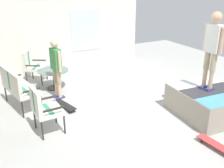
# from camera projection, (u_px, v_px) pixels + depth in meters

# --- Properties ---
(ground_plane) EXTENTS (12.00, 12.00, 0.10)m
(ground_plane) POSITION_uv_depth(u_px,v_px,m) (130.00, 111.00, 6.53)
(ground_plane) COLOR #A8A8A3
(house_facade) EXTENTS (0.23, 6.00, 2.75)m
(house_facade) POSITION_uv_depth(u_px,v_px,m) (61.00, 32.00, 8.89)
(house_facade) COLOR white
(house_facade) RESTS_ON ground_plane
(skate_ramp) EXTENTS (1.73, 2.34, 0.64)m
(skate_ramp) POSITION_uv_depth(u_px,v_px,m) (208.00, 102.00, 6.18)
(skate_ramp) COLOR gray
(skate_ramp) RESTS_ON ground_plane
(patio_bench) EXTENTS (1.33, 0.78, 1.02)m
(patio_bench) POSITION_uv_depth(u_px,v_px,m) (16.00, 85.00, 6.38)
(patio_bench) COLOR #2D2823
(patio_bench) RESTS_ON ground_plane
(patio_chair_near_house) EXTENTS (0.82, 0.79, 1.02)m
(patio_chair_near_house) POSITION_uv_depth(u_px,v_px,m) (32.00, 64.00, 8.02)
(patio_chair_near_house) COLOR #2D2823
(patio_chair_near_house) RESTS_ON ground_plane
(patio_chair_by_wall) EXTENTS (0.65, 0.58, 1.02)m
(patio_chair_by_wall) POSITION_uv_depth(u_px,v_px,m) (42.00, 106.00, 5.31)
(patio_chair_by_wall) COLOR #2D2823
(patio_chair_by_wall) RESTS_ON ground_plane
(patio_table) EXTENTS (0.90, 0.90, 0.57)m
(patio_table) POSITION_uv_depth(u_px,v_px,m) (54.00, 75.00, 7.64)
(patio_table) COLOR #2D2823
(patio_table) RESTS_ON ground_plane
(person_watching) EXTENTS (0.47, 0.29, 1.64)m
(person_watching) POSITION_uv_depth(u_px,v_px,m) (56.00, 65.00, 6.82)
(person_watching) COLOR navy
(person_watching) RESTS_ON ground_plane
(person_skater) EXTENTS (0.48, 0.27, 1.77)m
(person_skater) POSITION_uv_depth(u_px,v_px,m) (213.00, 45.00, 5.71)
(person_skater) COLOR navy
(person_skater) RESTS_ON skate_ramp
(skateboard_by_bench) EXTENTS (0.82, 0.40, 0.10)m
(skateboard_by_bench) POSITION_uv_depth(u_px,v_px,m) (65.00, 105.00, 6.55)
(skateboard_by_bench) COLOR black
(skateboard_by_bench) RESTS_ON ground_plane
(skateboard_spare) EXTENTS (0.81, 0.26, 0.10)m
(skateboard_spare) POSITION_uv_depth(u_px,v_px,m) (216.00, 145.00, 4.96)
(skateboard_spare) COLOR #B23838
(skateboard_spare) RESTS_ON ground_plane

